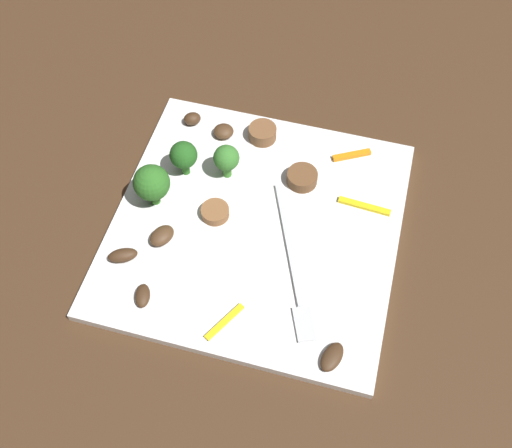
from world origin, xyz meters
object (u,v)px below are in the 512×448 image
(mushroom_1, at_px, (143,296))
(mushroom_4, at_px, (224,131))
(broccoli_floret_0, at_px, (152,182))
(pepper_strip_0, at_px, (352,155))
(mushroom_3, at_px, (123,255))
(mushroom_5, at_px, (332,357))
(pepper_strip_2, at_px, (229,323))
(sausage_slice_2, at_px, (262,133))
(plate, at_px, (256,227))
(mushroom_0, at_px, (192,119))
(mushroom_2, at_px, (162,236))
(broccoli_floret_1, at_px, (184,156))
(pepper_strip_1, at_px, (364,206))
(sausage_slice_1, at_px, (216,209))
(fork, at_px, (294,270))
(sausage_slice_0, at_px, (302,178))
(broccoli_floret_2, at_px, (226,159))

(mushroom_1, bearing_deg, mushroom_4, 175.83)
(broccoli_floret_0, height_order, pepper_strip_0, broccoli_floret_0)
(mushroom_3, height_order, mushroom_5, mushroom_3)
(pepper_strip_2, bearing_deg, sausage_slice_2, -173.04)
(plate, relative_size, mushroom_0, 14.67)
(mushroom_2, bearing_deg, broccoli_floret_1, -177.19)
(mushroom_4, height_order, pepper_strip_1, mushroom_4)
(mushroom_4, bearing_deg, broccoli_floret_1, -21.79)
(sausage_slice_2, distance_m, mushroom_4, 0.04)
(broccoli_floret_1, relative_size, sausage_slice_1, 1.50)
(fork, bearing_deg, pepper_strip_1, 126.76)
(broccoli_floret_1, distance_m, mushroom_3, 0.12)
(mushroom_5, bearing_deg, pepper_strip_2, -94.80)
(sausage_slice_0, bearing_deg, sausage_slice_2, -130.79)
(broccoli_floret_2, xyz_separation_m, pepper_strip_1, (0.00, 0.15, -0.03))
(plate, height_order, mushroom_1, mushroom_1)
(mushroom_1, bearing_deg, sausage_slice_1, 161.23)
(sausage_slice_1, distance_m, mushroom_5, 0.20)
(sausage_slice_1, xyz_separation_m, pepper_strip_2, (0.12, 0.05, -0.00))
(broccoli_floret_2, relative_size, mushroom_0, 2.16)
(fork, distance_m, mushroom_5, 0.10)
(fork, distance_m, sausage_slice_1, 0.11)
(broccoli_floret_0, relative_size, mushroom_3, 1.77)
(mushroom_0, height_order, pepper_strip_0, mushroom_0)
(broccoli_floret_0, distance_m, mushroom_3, 0.08)
(fork, xyz_separation_m, pepper_strip_2, (0.07, -0.05, 0.00))
(mushroom_3, relative_size, mushroom_5, 0.96)
(fork, relative_size, mushroom_2, 6.11)
(sausage_slice_0, height_order, mushroom_4, same)
(plate, relative_size, sausage_slice_0, 8.86)
(mushroom_3, relative_size, pepper_strip_1, 0.53)
(fork, xyz_separation_m, sausage_slice_0, (-0.11, -0.02, 0.01))
(plate, xyz_separation_m, sausage_slice_1, (-0.00, -0.04, 0.01))
(mushroom_0, bearing_deg, plate, 42.87)
(mushroom_3, xyz_separation_m, mushroom_4, (-0.18, 0.05, 0.00))
(broccoli_floret_0, relative_size, pepper_strip_1, 0.94)
(fork, bearing_deg, sausage_slice_1, -139.43)
(mushroom_3, xyz_separation_m, mushroom_5, (0.05, 0.22, -0.00))
(fork, bearing_deg, pepper_strip_0, 146.56)
(mushroom_4, distance_m, pepper_strip_0, 0.15)
(mushroom_1, xyz_separation_m, mushroom_5, (0.01, 0.19, -0.00))
(broccoli_floret_2, xyz_separation_m, mushroom_3, (0.13, -0.07, -0.02))
(pepper_strip_0, bearing_deg, mushroom_5, 5.87)
(mushroom_0, xyz_separation_m, pepper_strip_1, (0.07, 0.21, -0.00))
(sausage_slice_1, relative_size, mushroom_2, 1.07)
(broccoli_floret_1, relative_size, mushroom_1, 1.77)
(plate, relative_size, mushroom_3, 9.86)
(broccoli_floret_0, xyz_separation_m, pepper_strip_1, (-0.05, 0.22, -0.03))
(broccoli_floret_1, height_order, sausage_slice_0, broccoli_floret_1)
(sausage_slice_2, bearing_deg, sausage_slice_0, 49.21)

